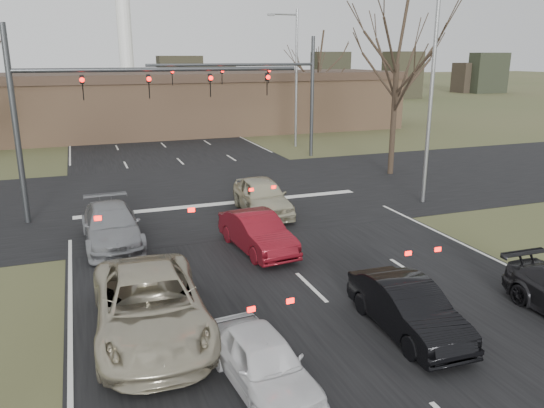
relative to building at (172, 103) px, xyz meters
The scene contains 16 objects.
ground 38.15m from the building, 93.01° to the right, with size 360.00×360.00×0.00m, color #424C28.
road_main 22.25m from the building, 95.19° to the left, with size 14.00×300.00×0.02m, color black.
road_cross 23.24m from the building, 94.97° to the right, with size 200.00×14.00×0.02m, color black.
building is the anchor object (origin of this frame).
mast_arm_near 26.14m from the building, 106.13° to the right, with size 12.12×0.24×8.00m.
mast_arm_far 15.75m from the building, 74.42° to the right, with size 11.12×0.24×8.00m.
streetlight_right_near 28.97m from the building, 76.31° to the right, with size 2.34×0.25×10.00m.
streetlight_right_far 13.53m from the building, 56.35° to the right, with size 2.34×0.25×10.00m.
tree_right_near 24.57m from the building, 67.75° to the right, with size 6.90×6.90×11.50m.
tree_right_far 14.01m from the building, 12.99° to the right, with size 5.40×5.40×9.00m.
car_silver_suv 36.87m from the building, 100.82° to the right, with size 2.66×5.77×1.60m, color #AEA58C.
car_white_sedan 39.56m from the building, 97.27° to the right, with size 1.44×3.59×1.22m, color silver.
car_black_hatch 38.31m from the building, 91.22° to the right, with size 1.41×4.04×1.33m, color black.
car_grey_ahead 29.89m from the building, 104.25° to the right, with size 2.00×4.93×1.43m, color gray.
car_red_ahead 31.56m from the building, 94.55° to the right, with size 1.45×4.15×1.37m, color maroon.
car_silver_ahead 27.17m from the building, 91.72° to the right, with size 1.87×4.65×1.58m, color #C0BA9B.
Camera 1 is at (-6.20, -10.43, 6.79)m, focal length 35.00 mm.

